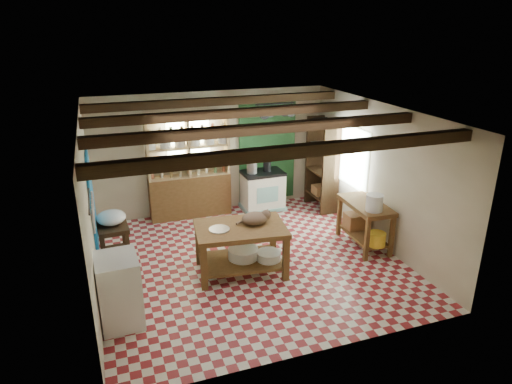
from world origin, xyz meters
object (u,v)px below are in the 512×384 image
object	(u,v)px
white_cabinet	(119,290)
right_counter	(364,224)
work_table	(241,249)
stove	(263,190)
cat	(255,218)
prep_table	(114,243)

from	to	relation	value
white_cabinet	right_counter	bearing A→B (deg)	9.34
work_table	right_counter	size ratio (longest dim) A/B	1.22
work_table	right_counter	distance (m)	2.43
stove	cat	size ratio (longest dim) A/B	2.03
stove	right_counter	bearing A→B (deg)	-64.19
white_cabinet	right_counter	distance (m)	4.49
work_table	right_counter	world-z (taller)	right_counter
right_counter	stove	bearing A→B (deg)	119.96
white_cabinet	right_counter	xyz separation A→B (m)	(4.40, 0.90, -0.07)
white_cabinet	right_counter	world-z (taller)	white_cabinet
prep_table	white_cabinet	xyz separation A→B (m)	(-0.02, -1.78, 0.14)
stove	cat	bearing A→B (deg)	-113.94
work_table	stove	distance (m)	2.75
stove	cat	xyz separation A→B (m)	(-1.02, -2.41, 0.48)
work_table	cat	world-z (taller)	cat
stove	right_counter	distance (m)	2.56
right_counter	cat	world-z (taller)	cat
cat	work_table	bearing A→B (deg)	-178.69
work_table	prep_table	distance (m)	2.21
stove	prep_table	world-z (taller)	stove
stove	white_cabinet	xyz separation A→B (m)	(-3.25, -3.18, 0.06)
stove	cat	world-z (taller)	cat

